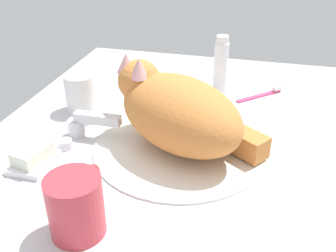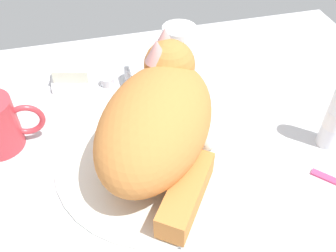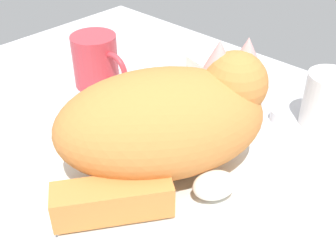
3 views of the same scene
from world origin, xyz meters
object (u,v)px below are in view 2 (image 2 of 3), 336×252
(faucet, at_px, (134,76))
(cat, at_px, (159,119))
(soap_bar, at_px, (72,71))
(rinse_cup, at_px, (179,46))

(faucet, bearing_deg, cat, -88.02)
(faucet, height_order, soap_bar, faucet)
(cat, bearing_deg, soap_bar, 117.92)
(faucet, relative_size, soap_bar, 1.89)
(faucet, relative_size, rinse_cup, 1.52)
(soap_bar, bearing_deg, rinse_cup, 2.52)
(rinse_cup, xyz_separation_m, soap_bar, (-0.23, -0.01, -0.02))
(faucet, xyz_separation_m, cat, (0.01, -0.20, 0.06))
(faucet, relative_size, cat, 0.40)
(cat, height_order, soap_bar, cat)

